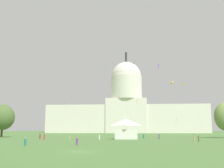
{
  "coord_description": "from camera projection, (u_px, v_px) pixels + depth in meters",
  "views": [
    {
      "loc": [
        7.74,
        -38.08,
        3.07
      ],
      "look_at": [
        -5.17,
        106.07,
        26.85
      ],
      "focal_mm": 43.96,
      "sensor_mm": 36.0,
      "label": 1
    }
  ],
  "objects": [
    {
      "name": "person_tan_edge_east",
      "position": [
        194.0,
        139.0,
        64.8
      ],
      "size": [
        0.36,
        0.36,
        1.69
      ],
      "rotation": [
        0.0,
        0.0,
        1.49
      ],
      "color": "tan",
      "rests_on": "ground_plane"
    },
    {
      "name": "tree_west_near",
      "position": [
        3.0,
        117.0,
        104.73
      ],
      "size": [
        9.47,
        10.28,
        12.38
      ],
      "color": "#42301E",
      "rests_on": "ground_plane"
    },
    {
      "name": "kite_pink_low",
      "position": [
        65.0,
        102.0,
        123.48
      ],
      "size": [
        0.42,
        0.95,
        3.32
      ],
      "rotation": [
        0.0,
        0.0,
        0.66
      ],
      "color": "pink"
    },
    {
      "name": "person_white_mid_left",
      "position": [
        99.0,
        137.0,
        79.65
      ],
      "size": [
        0.43,
        0.43,
        1.56
      ],
      "rotation": [
        0.0,
        0.0,
        4.63
      ],
      "color": "silver",
      "rests_on": "ground_plane"
    },
    {
      "name": "capitol_building",
      "position": [
        127.0,
        108.0,
        219.27
      ],
      "size": [
        126.46,
        24.9,
        65.68
      ],
      "color": "silver",
      "rests_on": "ground_plane"
    },
    {
      "name": "kite_yellow_mid",
      "position": [
        183.0,
        85.0,
        129.26
      ],
      "size": [
        0.91,
        1.3,
        4.55
      ],
      "rotation": [
        0.0,
        0.0,
        4.4
      ],
      "color": "yellow"
    },
    {
      "name": "kite_magenta_mid",
      "position": [
        133.0,
        66.0,
        135.32
      ],
      "size": [
        1.35,
        1.43,
        4.08
      ],
      "rotation": [
        0.0,
        0.0,
        4.03
      ],
      "color": "#D1339E"
    },
    {
      "name": "person_maroon_mid_right",
      "position": [
        40.0,
        136.0,
        85.47
      ],
      "size": [
        0.46,
        0.46,
        1.72
      ],
      "rotation": [
        0.0,
        0.0,
        1.97
      ],
      "color": "maroon",
      "rests_on": "ground_plane"
    },
    {
      "name": "person_purple_aisle_center",
      "position": [
        159.0,
        136.0,
        83.5
      ],
      "size": [
        0.4,
        0.4,
        1.73
      ],
      "rotation": [
        0.0,
        0.0,
        4.44
      ],
      "color": "#703D93",
      "rests_on": "ground_plane"
    },
    {
      "name": "kite_gold_mid",
      "position": [
        172.0,
        83.0,
        118.27
      ],
      "size": [
        0.99,
        1.04,
        3.07
      ],
      "rotation": [
        0.0,
        0.0,
        3.33
      ],
      "color": "gold"
    },
    {
      "name": "person_tan_mid_center",
      "position": [
        69.0,
        137.0,
        81.98
      ],
      "size": [
        0.47,
        0.47,
        1.7
      ],
      "rotation": [
        0.0,
        0.0,
        4.55
      ],
      "color": "tan",
      "rests_on": "ground_plane"
    },
    {
      "name": "person_teal_near_tree_west",
      "position": [
        144.0,
        136.0,
        90.05
      ],
      "size": [
        0.49,
        0.49,
        1.51
      ],
      "rotation": [
        0.0,
        0.0,
        4.83
      ],
      "color": "#1E757A",
      "rests_on": "ground_plane"
    },
    {
      "name": "person_teal_edge_west",
      "position": [
        25.0,
        142.0,
        50.5
      ],
      "size": [
        0.54,
        0.54,
        1.51
      ],
      "rotation": [
        0.0,
        0.0,
        4.14
      ],
      "color": "#1E757A",
      "rests_on": "ground_plane"
    },
    {
      "name": "person_purple_back_center",
      "position": [
        77.0,
        142.0,
        52.73
      ],
      "size": [
        0.57,
        0.57,
        1.5
      ],
      "rotation": [
        0.0,
        0.0,
        0.89
      ],
      "color": "#703D93",
      "rests_on": "ground_plane"
    },
    {
      "name": "person_olive_front_left",
      "position": [
        199.0,
        139.0,
        67.8
      ],
      "size": [
        0.55,
        0.55,
        1.57
      ],
      "rotation": [
        0.0,
        0.0,
        2.14
      ],
      "color": "olive",
      "rests_on": "ground_plane"
    },
    {
      "name": "kite_red_mid",
      "position": [
        137.0,
        98.0,
        145.24
      ],
      "size": [
        1.66,
        1.19,
        3.63
      ],
      "rotation": [
        0.0,
        0.0,
        0.27
      ],
      "color": "red"
    },
    {
      "name": "person_red_deep_crowd",
      "position": [
        44.0,
        137.0,
        76.83
      ],
      "size": [
        0.42,
        0.42,
        1.65
      ],
      "rotation": [
        0.0,
        0.0,
        1.4
      ],
      "color": "red",
      "rests_on": "ground_plane"
    },
    {
      "name": "event_tent",
      "position": [
        126.0,
        129.0,
        84.34
      ],
      "size": [
        7.41,
        6.37,
        6.21
      ],
      "rotation": [
        0.0,
        0.0,
        0.06
      ],
      "color": "white",
      "rests_on": "ground_plane"
    },
    {
      "name": "ground_plane",
      "position": [
        81.0,
        152.0,
        37.61
      ],
      "size": [
        800.0,
        800.0,
        0.0
      ],
      "primitive_type": "plane",
      "color": "#4C7538"
    },
    {
      "name": "kite_turquoise_mid",
      "position": [
        105.0,
        67.0,
        128.11
      ],
      "size": [
        1.64,
        1.76,
        3.27
      ],
      "rotation": [
        0.0,
        0.0,
        5.39
      ],
      "color": "teal"
    },
    {
      "name": "kite_white_low",
      "position": [
        176.0,
        120.0,
        165.74
      ],
      "size": [
        0.88,
        0.62,
        1.39
      ],
      "rotation": [
        0.0,
        0.0,
        2.74
      ],
      "color": "white"
    },
    {
      "name": "kite_violet_mid",
      "position": [
        158.0,
        65.0,
        122.52
      ],
      "size": [
        0.55,
        0.92,
        2.66
      ],
      "rotation": [
        0.0,
        0.0,
        3.43
      ],
      "color": "purple"
    }
  ]
}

